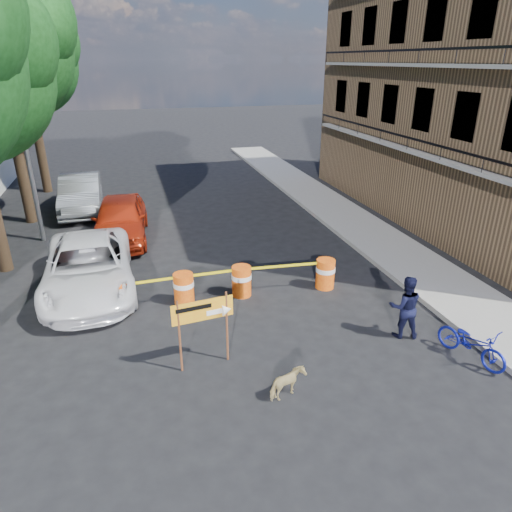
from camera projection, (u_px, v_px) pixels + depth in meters
ground at (266, 361)px, 10.43m from camera, size 120.00×120.00×0.00m
sidewalk_east at (378, 240)px, 17.23m from camera, size 2.40×40.00×0.15m
apartment_building at (499, 69)px, 18.07m from camera, size 8.00×16.00×12.00m
tree_far at (26, 62)px, 21.35m from camera, size 5.04×4.80×8.84m
streetlamp at (22, 122)px, 15.64m from camera, size 1.25×0.18×8.00m
barrel_far_left at (119, 297)px, 12.23m from camera, size 0.58×0.58×0.90m
barrel_mid_left at (184, 288)px, 12.72m from camera, size 0.58×0.58×0.90m
barrel_mid_right at (242, 280)px, 13.16m from camera, size 0.58×0.58×0.90m
barrel_far_right at (325, 273)px, 13.60m from camera, size 0.58×0.58×0.90m
detour_sign at (210, 314)px, 9.83m from camera, size 1.36×0.28×1.75m
pedestrian at (405, 307)px, 11.07m from camera, size 0.94×0.82×1.62m
bicycle at (475, 328)px, 10.15m from camera, size 0.84×1.03×1.69m
dog at (287, 384)px, 9.18m from camera, size 0.85×0.63×0.65m
suv_white at (88, 267)px, 13.34m from camera, size 2.66×5.47×1.50m
sedan_red at (120, 219)px, 17.19m from camera, size 2.21×4.86×1.62m
sedan_silver at (81, 194)px, 20.46m from camera, size 1.82×4.89×1.60m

